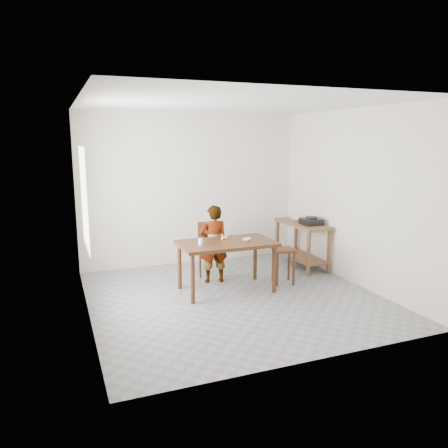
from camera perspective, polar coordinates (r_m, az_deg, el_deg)
name	(u,v)px	position (r m, az deg, el deg)	size (l,w,h in m)	color
floor	(234,298)	(6.39, 1.33, -9.67)	(4.00, 4.00, 0.04)	gray
ceiling	(235,102)	(6.00, 1.45, 15.65)	(4.00, 4.00, 0.04)	white
wall_back	(191,189)	(7.93, -4.30, 4.56)	(4.00, 0.04, 2.70)	white
wall_front	(316,233)	(4.28, 11.94, -1.13)	(4.00, 0.04, 2.70)	white
wall_left	(82,213)	(5.58, -18.09, 1.36)	(0.04, 4.00, 2.70)	white
wall_right	(355,197)	(7.07, 16.69, 3.35)	(0.04, 4.00, 2.70)	white
window_pane	(84,199)	(5.76, -17.81, 3.17)	(0.02, 1.10, 1.30)	white
dining_table	(226,266)	(6.52, 0.32, -5.55)	(1.40, 0.80, 0.75)	#422511
prep_counter	(302,244)	(7.88, 10.11, -2.64)	(0.50, 1.20, 0.80)	brown
child	(214,244)	(6.87, -1.38, -2.61)	(0.45, 0.30, 1.24)	white
dining_chair	(211,249)	(7.28, -1.76, -3.34)	(0.42, 0.42, 0.86)	#422511
stool	(283,266)	(6.94, 7.74, -5.46)	(0.32, 0.32, 0.56)	#422511
glass_tumbler	(201,242)	(6.25, -3.05, -2.32)	(0.07, 0.07, 0.09)	silver
small_bowl	(247,240)	(6.50, 3.00, -2.04)	(0.12, 0.12, 0.04)	white
banana	(225,237)	(6.60, 0.14, -1.76)	(0.15, 0.11, 0.05)	#DEC34F
serving_bowl	(297,219)	(7.95, 9.49, 0.66)	(0.23, 0.23, 0.06)	white
gas_burner	(311,221)	(7.61, 11.34, 0.33)	(0.32, 0.32, 0.11)	black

